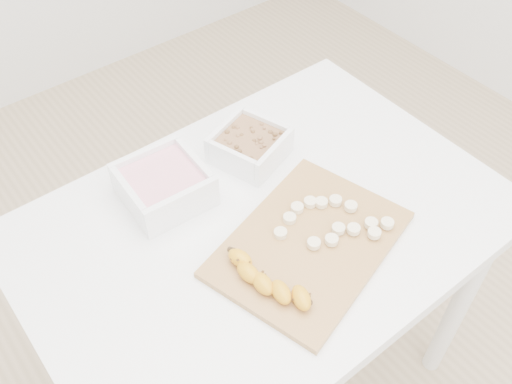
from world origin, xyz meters
TOP-DOWN VIEW (x-y plane):
  - ground at (0.00, 0.00)m, footprint 3.50×3.50m
  - table at (0.00, 0.00)m, footprint 1.00×0.70m
  - bowl_yogurt at (-0.13, 0.18)m, footprint 0.18×0.18m
  - bowl_granola at (0.09, 0.17)m, footprint 0.19×0.19m
  - cutting_board at (0.03, -0.11)m, footprint 0.45×0.37m
  - banana at (-0.10, -0.14)m, footprint 0.06×0.19m
  - banana_slices at (0.09, -0.10)m, footprint 0.21×0.17m

SIDE VIEW (x-z plane):
  - ground at x=0.00m, z-range 0.00..0.00m
  - table at x=0.00m, z-range 0.28..1.03m
  - cutting_board at x=0.03m, z-range 0.75..0.76m
  - banana_slices at x=0.09m, z-range 0.77..0.78m
  - banana at x=-0.10m, z-range 0.77..0.80m
  - bowl_granola at x=0.09m, z-range 0.75..0.82m
  - bowl_yogurt at x=-0.13m, z-range 0.75..0.83m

